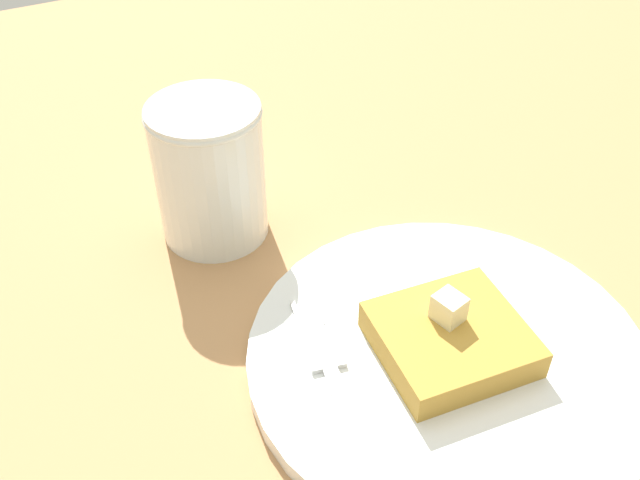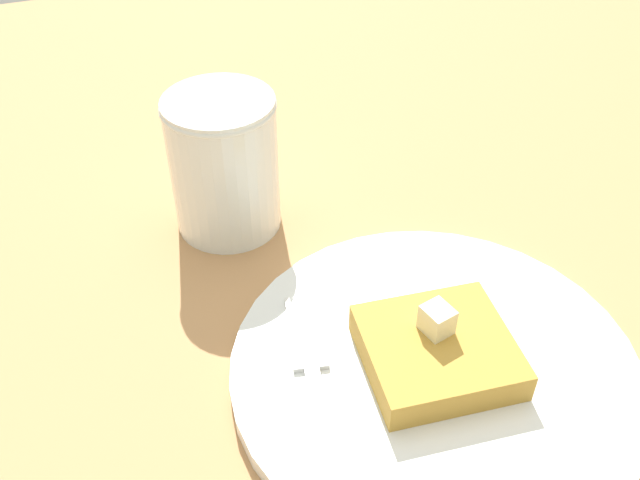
% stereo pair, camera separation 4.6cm
% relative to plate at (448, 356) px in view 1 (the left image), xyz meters
% --- Properties ---
extents(table_surface, '(1.16, 1.16, 0.02)m').
position_rel_plate_xyz_m(table_surface, '(-0.05, -0.11, -0.02)').
color(table_surface, '#AF7E4F').
rests_on(table_surface, ground).
extents(plate, '(0.25, 0.25, 0.01)m').
position_rel_plate_xyz_m(plate, '(0.00, 0.00, 0.00)').
color(plate, silver).
rests_on(plate, table_surface).
extents(toast_slice_center, '(0.09, 0.09, 0.02)m').
position_rel_plate_xyz_m(toast_slice_center, '(0.00, 0.00, 0.02)').
color(toast_slice_center, '#B48632').
rests_on(toast_slice_center, plate).
extents(butter_pat_primary, '(0.02, 0.02, 0.02)m').
position_rel_plate_xyz_m(butter_pat_primary, '(-0.00, -0.01, 0.03)').
color(butter_pat_primary, beige).
rests_on(butter_pat_primary, toast_slice_center).
extents(fork, '(0.05, 0.16, 0.00)m').
position_rel_plate_xyz_m(fork, '(0.07, -0.01, 0.01)').
color(fork, silver).
rests_on(fork, plate).
extents(syrup_jar, '(0.08, 0.08, 0.11)m').
position_rel_plate_xyz_m(syrup_jar, '(0.08, -0.19, 0.04)').
color(syrup_jar, '#331808').
rests_on(syrup_jar, table_surface).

